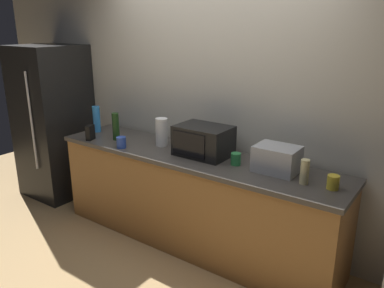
% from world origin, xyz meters
% --- Properties ---
extents(ground_plane, '(8.00, 8.00, 0.00)m').
position_xyz_m(ground_plane, '(0.00, 0.00, 0.00)').
color(ground_plane, tan).
extents(back_wall, '(6.40, 0.10, 2.70)m').
position_xyz_m(back_wall, '(0.00, 0.81, 1.35)').
color(back_wall, beige).
rests_on(back_wall, ground_plane).
extents(counter_run, '(2.84, 0.64, 0.90)m').
position_xyz_m(counter_run, '(0.00, 0.40, 0.45)').
color(counter_run, '#9E6B38').
rests_on(counter_run, ground_plane).
extents(refrigerator, '(0.72, 0.73, 1.80)m').
position_xyz_m(refrigerator, '(-2.05, 0.40, 0.90)').
color(refrigerator, black).
rests_on(refrigerator, ground_plane).
extents(microwave, '(0.48, 0.35, 0.27)m').
position_xyz_m(microwave, '(0.09, 0.45, 1.04)').
color(microwave, black).
rests_on(microwave, counter_run).
extents(toaster_oven, '(0.34, 0.26, 0.21)m').
position_xyz_m(toaster_oven, '(0.79, 0.46, 1.01)').
color(toaster_oven, '#B7BABF').
rests_on(toaster_oven, counter_run).
extents(paper_towel_roll, '(0.12, 0.12, 0.27)m').
position_xyz_m(paper_towel_roll, '(-0.40, 0.45, 1.04)').
color(paper_towel_roll, white).
rests_on(paper_towel_roll, counter_run).
extents(cordless_phone, '(0.09, 0.12, 0.15)m').
position_xyz_m(cordless_phone, '(-1.11, 0.17, 0.98)').
color(cordless_phone, black).
rests_on(cordless_phone, counter_run).
extents(bottle_wine, '(0.07, 0.07, 0.28)m').
position_xyz_m(bottle_wine, '(-0.90, 0.33, 1.04)').
color(bottle_wine, '#1E3F19').
rests_on(bottle_wine, counter_run).
extents(bottle_hand_soap, '(0.07, 0.07, 0.19)m').
position_xyz_m(bottle_hand_soap, '(1.06, 0.35, 0.99)').
color(bottle_hand_soap, beige).
rests_on(bottle_hand_soap, counter_run).
extents(bottle_spray_cleaner, '(0.08, 0.08, 0.28)m').
position_xyz_m(bottle_spray_cleaner, '(-1.29, 0.42, 1.04)').
color(bottle_spray_cleaner, '#338CE5').
rests_on(bottle_spray_cleaner, counter_run).
extents(mug_blue, '(0.09, 0.09, 0.11)m').
position_xyz_m(mug_blue, '(-0.66, 0.17, 0.95)').
color(mug_blue, '#2D4CB2').
rests_on(mug_blue, counter_run).
extents(mug_yellow, '(0.09, 0.09, 0.10)m').
position_xyz_m(mug_yellow, '(1.26, 0.37, 0.95)').
color(mug_yellow, yellow).
rests_on(mug_yellow, counter_run).
extents(mug_green, '(0.08, 0.08, 0.10)m').
position_xyz_m(mug_green, '(0.45, 0.40, 0.95)').
color(mug_green, '#2D8C47').
rests_on(mug_green, counter_run).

